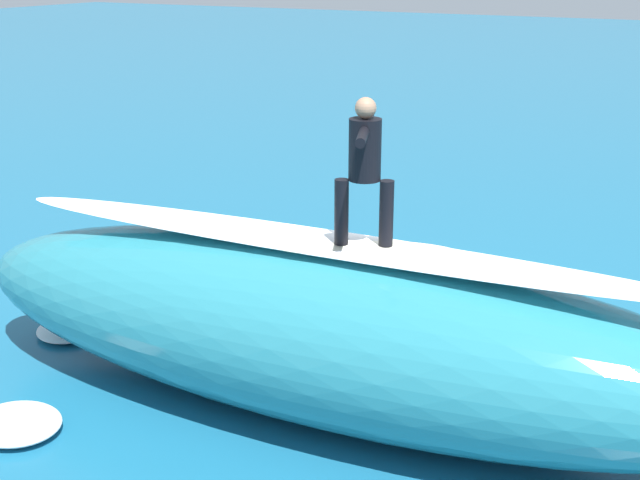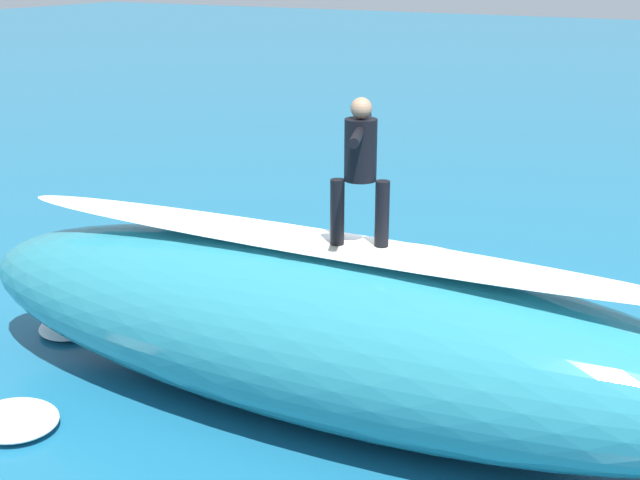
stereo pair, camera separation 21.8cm
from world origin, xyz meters
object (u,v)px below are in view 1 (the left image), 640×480
surfboard_riding (363,249)px  surfer_paddling (284,276)px  surfer_riding (365,161)px  surfboard_paddling (291,285)px

surfboard_riding → surfer_paddling: surfboard_riding is taller
surfer_riding → surfboard_paddling: (2.50, -2.82, -2.74)m
surfboard_riding → surfboard_paddling: size_ratio=0.76×
surfboard_paddling → surfer_paddling: 0.22m
surfboard_paddling → surfer_paddling: size_ratio=1.47×
surfboard_riding → surfer_riding: (0.00, -0.00, 0.88)m
surfboard_paddling → surfboard_riding: bearing=-119.6°
surfboard_riding → surfer_paddling: size_ratio=1.12×
surfer_riding → surfer_paddling: size_ratio=0.88×
surfboard_riding → surfer_riding: 0.88m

